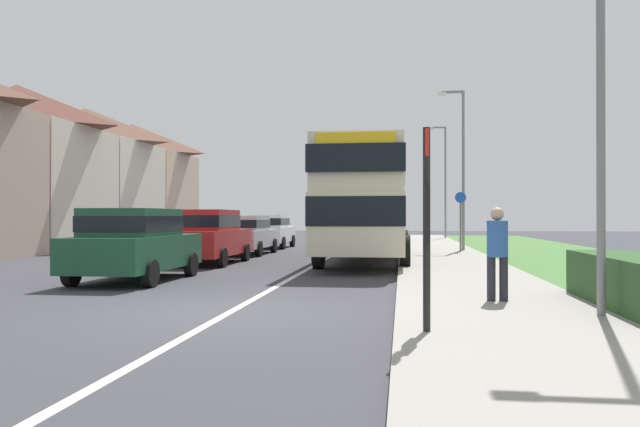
# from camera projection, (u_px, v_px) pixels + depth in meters

# --- Properties ---
(ground_plane) EXTENTS (120.00, 120.00, 0.00)m
(ground_plane) POSITION_uv_depth(u_px,v_px,m) (229.00, 313.00, 9.91)
(ground_plane) COLOR #38383D
(lane_marking_centre) EXTENTS (0.14, 60.00, 0.01)m
(lane_marking_centre) POSITION_uv_depth(u_px,v_px,m) (306.00, 270.00, 17.84)
(lane_marking_centre) COLOR silver
(lane_marking_centre) RESTS_ON ground_plane
(pavement_near_side) EXTENTS (3.20, 68.00, 0.12)m
(pavement_near_side) POSITION_uv_depth(u_px,v_px,m) (464.00, 276.00, 15.32)
(pavement_near_side) COLOR gray
(pavement_near_side) RESTS_ON ground_plane
(roadside_hedge) EXTENTS (1.10, 4.15, 0.90)m
(roadside_hedge) POSITION_uv_depth(u_px,v_px,m) (639.00, 286.00, 9.64)
(roadside_hedge) COLOR #2D5128
(roadside_hedge) RESTS_ON ground_plane
(double_decker_bus) EXTENTS (2.80, 10.97, 3.70)m
(double_decker_bus) POSITION_uv_depth(u_px,v_px,m) (367.00, 198.00, 21.17)
(double_decker_bus) COLOR beige
(double_decker_bus) RESTS_ON ground_plane
(parked_car_dark_green) EXTENTS (2.00, 4.22, 1.70)m
(parked_car_dark_green) POSITION_uv_depth(u_px,v_px,m) (134.00, 242.00, 14.78)
(parked_car_dark_green) COLOR #19472D
(parked_car_dark_green) RESTS_ON ground_plane
(parked_car_red) EXTENTS (1.95, 4.51, 1.74)m
(parked_car_red) POSITION_uv_depth(u_px,v_px,m) (207.00, 234.00, 20.19)
(parked_car_red) COLOR #B21E1E
(parked_car_red) RESTS_ON ground_plane
(parked_car_silver) EXTENTS (1.90, 4.52, 1.55)m
(parked_car_silver) POSITION_uv_depth(u_px,v_px,m) (246.00, 233.00, 25.32)
(parked_car_silver) COLOR #B7B7BC
(parked_car_silver) RESTS_ON ground_plane
(parked_car_white) EXTENTS (1.88, 4.23, 1.62)m
(parked_car_white) POSITION_uv_depth(u_px,v_px,m) (270.00, 230.00, 30.63)
(parked_car_white) COLOR silver
(parked_car_white) RESTS_ON ground_plane
(pedestrian_at_stop) EXTENTS (0.34, 0.34, 1.67)m
(pedestrian_at_stop) POSITION_uv_depth(u_px,v_px,m) (497.00, 249.00, 10.39)
(pedestrian_at_stop) COLOR #23232D
(pedestrian_at_stop) RESTS_ON ground_plane
(bus_stop_sign) EXTENTS (0.09, 0.52, 2.60)m
(bus_stop_sign) POSITION_uv_depth(u_px,v_px,m) (427.00, 214.00, 7.65)
(bus_stop_sign) COLOR black
(bus_stop_sign) RESTS_ON ground_plane
(cycle_route_sign) EXTENTS (0.44, 0.08, 2.52)m
(cycle_route_sign) POSITION_uv_depth(u_px,v_px,m) (461.00, 219.00, 25.32)
(cycle_route_sign) COLOR slate
(cycle_route_sign) RESTS_ON ground_plane
(street_lamp_near) EXTENTS (1.14, 0.20, 6.79)m
(street_lamp_near) POSITION_uv_depth(u_px,v_px,m) (592.00, 46.00, 8.92)
(street_lamp_near) COLOR slate
(street_lamp_near) RESTS_ON ground_plane
(street_lamp_mid) EXTENTS (1.14, 0.20, 6.87)m
(street_lamp_mid) POSITION_uv_depth(u_px,v_px,m) (461.00, 159.00, 26.61)
(street_lamp_mid) COLOR slate
(street_lamp_mid) RESTS_ON ground_plane
(street_lamp_far) EXTENTS (1.14, 0.20, 7.55)m
(street_lamp_far) POSITION_uv_depth(u_px,v_px,m) (444.00, 175.00, 41.96)
(street_lamp_far) COLOR slate
(street_lamp_far) RESTS_ON ground_plane
(house_terrace_far_side) EXTENTS (6.96, 24.61, 7.54)m
(house_terrace_far_side) POSITION_uv_depth(u_px,v_px,m) (54.00, 172.00, 31.65)
(house_terrace_far_side) COLOR tan
(house_terrace_far_side) RESTS_ON ground_plane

